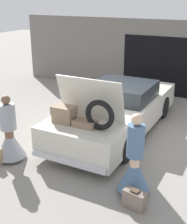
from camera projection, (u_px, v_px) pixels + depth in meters
The scene contains 6 objects.
ground_plane at pixel (116, 130), 8.94m from camera, with size 40.00×40.00×0.00m, color gray.
garage_wall_back at pixel (160, 58), 11.70m from camera, with size 12.00×0.14×2.80m.
car at pixel (117, 110), 8.72m from camera, with size 1.97×5.23×1.91m.
person_left at pixel (10, 138), 7.17m from camera, with size 0.69×0.69×1.57m.
person_right at pixel (134, 166), 5.90m from camera, with size 0.63×0.63×1.65m.
suitcase_beside_right_person at pixel (134, 200), 5.61m from camera, with size 0.45×0.27×0.38m.
Camera 1 is at (3.22, -7.55, 3.64)m, focal length 50.00 mm.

